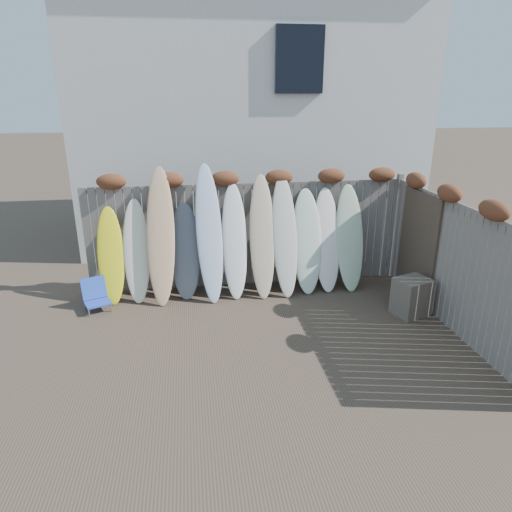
{
  "coord_description": "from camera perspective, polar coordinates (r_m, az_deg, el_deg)",
  "views": [
    {
      "loc": [
        -1.04,
        -5.89,
        3.59
      ],
      "look_at": [
        0.0,
        1.2,
        1.0
      ],
      "focal_mm": 32.0,
      "sensor_mm": 36.0,
      "label": 1
    }
  ],
  "objects": [
    {
      "name": "surfboard_1",
      "position": [
        8.42,
        -14.71,
        0.59
      ],
      "size": [
        0.46,
        0.65,
        1.81
      ],
      "primitive_type": "ellipsoid",
      "rotation": [
        -0.31,
        0.0,
        -0.01
      ],
      "color": "#ECE8CB",
      "rests_on": "ground"
    },
    {
      "name": "surfboard_9",
      "position": [
        8.7,
        8.84,
        1.98
      ],
      "size": [
        0.51,
        0.69,
        1.91
      ],
      "primitive_type": "ellipsoid",
      "rotation": [
        -0.31,
        0.0,
        -0.01
      ],
      "color": "white",
      "rests_on": "ground"
    },
    {
      "name": "back_fence",
      "position": [
        8.7,
        -0.76,
        3.81
      ],
      "size": [
        6.05,
        0.28,
        2.24
      ],
      "color": "slate",
      "rests_on": "ground"
    },
    {
      "name": "surfboard_8",
      "position": [
        8.57,
        6.38,
        1.83
      ],
      "size": [
        0.57,
        0.7,
        1.9
      ],
      "primitive_type": "ellipsoid",
      "rotation": [
        -0.31,
        0.0,
        -0.03
      ],
      "color": "silver",
      "rests_on": "ground"
    },
    {
      "name": "house",
      "position": [
        12.49,
        -1.33,
        18.08
      ],
      "size": [
        8.5,
        5.5,
        6.33
      ],
      "color": "silver",
      "rests_on": "ground"
    },
    {
      "name": "surfboard_2",
      "position": [
        8.21,
        -11.82,
        2.39
      ],
      "size": [
        0.56,
        0.87,
        2.37
      ],
      "primitive_type": "ellipsoid",
      "rotation": [
        -0.31,
        0.0,
        -0.08
      ],
      "color": "#E5B17A",
      "rests_on": "ground"
    },
    {
      "name": "surfboard_10",
      "position": [
        8.81,
        11.63,
        2.21
      ],
      "size": [
        0.53,
        0.7,
        1.96
      ],
      "primitive_type": "ellipsoid",
      "rotation": [
        -0.31,
        0.0,
        -0.01
      ],
      "color": "#B4CCA8",
      "rests_on": "ground"
    },
    {
      "name": "surfboard_5",
      "position": [
        8.31,
        -2.7,
        1.82
      ],
      "size": [
        0.47,
        0.73,
        2.04
      ],
      "primitive_type": "ellipsoid",
      "rotation": [
        -0.31,
        0.0,
        -0.02
      ],
      "color": "white",
      "rests_on": "ground"
    },
    {
      "name": "lattice_panel",
      "position": [
        8.71,
        19.56,
        1.2
      ],
      "size": [
        0.07,
        1.3,
        1.95
      ],
      "primitive_type": "cube",
      "rotation": [
        0.0,
        0.0,
        -0.01
      ],
      "color": "#46372B",
      "rests_on": "ground"
    },
    {
      "name": "wooden_crate",
      "position": [
        8.18,
        18.88,
        -4.83
      ],
      "size": [
        0.67,
        0.61,
        0.64
      ],
      "primitive_type": "cube",
      "rotation": [
        0.0,
        0.0,
        0.33
      ],
      "color": "brown",
      "rests_on": "ground"
    },
    {
      "name": "ground",
      "position": [
        6.98,
        1.46,
        -11.11
      ],
      "size": [
        80.0,
        80.0,
        0.0
      ],
      "primitive_type": "plane",
      "color": "#493A2D"
    },
    {
      "name": "surfboard_4",
      "position": [
        8.18,
        -5.86,
        2.8
      ],
      "size": [
        0.53,
        0.88,
        2.4
      ],
      "primitive_type": "ellipsoid",
      "rotation": [
        -0.31,
        0.0,
        0.09
      ],
      "color": "#B1C5E6",
      "rests_on": "ground"
    },
    {
      "name": "surfboard_6",
      "position": [
        8.32,
        0.79,
        2.42
      ],
      "size": [
        0.49,
        0.79,
        2.19
      ],
      "primitive_type": "ellipsoid",
      "rotation": [
        -0.31,
        0.0,
        -0.05
      ],
      "color": "beige",
      "rests_on": "ground"
    },
    {
      "name": "surfboard_3",
      "position": [
        8.38,
        -8.82,
        0.59
      ],
      "size": [
        0.56,
        0.64,
        1.71
      ],
      "primitive_type": "ellipsoid",
      "rotation": [
        -0.31,
        0.0,
        -0.04
      ],
      "color": "slate",
      "rests_on": "ground"
    },
    {
      "name": "right_fence",
      "position": [
        7.75,
        23.59,
        -0.27
      ],
      "size": [
        0.28,
        4.4,
        2.24
      ],
      "color": "slate",
      "rests_on": "ground"
    },
    {
      "name": "beach_chair",
      "position": [
        8.43,
        -19.4,
        -4.66
      ],
      "size": [
        0.55,
        0.56,
        0.55
      ],
      "color": "blue",
      "rests_on": "ground"
    },
    {
      "name": "surfboard_7",
      "position": [
        8.38,
        3.63,
        2.42
      ],
      "size": [
        0.49,
        0.78,
        2.17
      ],
      "primitive_type": "ellipsoid",
      "rotation": [
        -0.31,
        0.0,
        0.04
      ],
      "color": "silver",
      "rests_on": "ground"
    },
    {
      "name": "surfboard_0",
      "position": [
        8.49,
        -17.69,
        0.03
      ],
      "size": [
        0.48,
        0.63,
        1.69
      ],
      "primitive_type": "ellipsoid",
      "rotation": [
        -0.31,
        0.0,
        0.04
      ],
      "color": "yellow",
      "rests_on": "ground"
    }
  ]
}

